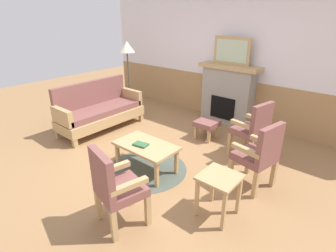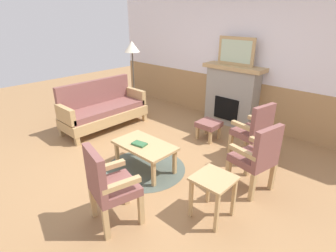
% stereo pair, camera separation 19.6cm
% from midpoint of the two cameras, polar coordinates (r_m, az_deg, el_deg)
% --- Properties ---
extents(ground_plane, '(14.00, 14.00, 0.00)m').
position_cam_midpoint_polar(ground_plane, '(4.39, -1.87, -7.95)').
color(ground_plane, '#997047').
extents(wall_back, '(7.20, 0.14, 2.70)m').
position_cam_midpoint_polar(wall_back, '(5.96, 16.37, 13.05)').
color(wall_back, white).
rests_on(wall_back, ground_plane).
extents(fireplace, '(1.30, 0.44, 1.28)m').
position_cam_midpoint_polar(fireplace, '(5.89, 14.50, 6.53)').
color(fireplace, gray).
rests_on(fireplace, ground_plane).
extents(framed_picture, '(0.80, 0.04, 0.56)m').
position_cam_midpoint_polar(framed_picture, '(5.70, 15.44, 15.28)').
color(framed_picture, tan).
rests_on(framed_picture, fireplace).
extents(couch, '(0.70, 1.80, 0.98)m').
position_cam_midpoint_polar(couch, '(5.71, -12.86, 3.47)').
color(couch, tan).
rests_on(couch, ground_plane).
extents(coffee_table, '(0.96, 0.56, 0.44)m').
position_cam_midpoint_polar(coffee_table, '(4.05, -3.69, -4.59)').
color(coffee_table, tan).
rests_on(coffee_table, ground_plane).
extents(round_rug, '(1.26, 1.26, 0.01)m').
position_cam_midpoint_polar(round_rug, '(4.24, -3.55, -9.16)').
color(round_rug, '#4C564C').
rests_on(round_rug, ground_plane).
extents(book_on_table, '(0.24, 0.17, 0.03)m').
position_cam_midpoint_polar(book_on_table, '(4.00, -4.86, -3.86)').
color(book_on_table, '#33663D').
rests_on(book_on_table, coffee_table).
extents(footstool, '(0.40, 0.40, 0.36)m').
position_cam_midpoint_polar(footstool, '(5.14, 9.87, 0.13)').
color(footstool, tan).
rests_on(footstool, ground_plane).
extents(armchair_near_fireplace, '(0.57, 0.57, 0.98)m').
position_cam_midpoint_polar(armchair_near_fireplace, '(3.74, 20.16, -6.00)').
color(armchair_near_fireplace, tan).
rests_on(armchair_near_fireplace, ground_plane).
extents(armchair_by_window_left, '(0.57, 0.57, 0.98)m').
position_cam_midpoint_polar(armchair_by_window_left, '(4.52, 19.33, -0.69)').
color(armchair_by_window_left, tan).
rests_on(armchair_by_window_left, ground_plane).
extents(armchair_front_left, '(0.58, 0.58, 0.98)m').
position_cam_midpoint_polar(armchair_front_left, '(3.04, -10.94, -12.12)').
color(armchair_front_left, tan).
rests_on(armchair_front_left, ground_plane).
extents(side_table, '(0.44, 0.44, 0.55)m').
position_cam_midpoint_polar(side_table, '(3.19, 11.54, -12.53)').
color(side_table, tan).
rests_on(side_table, ground_plane).
extents(floor_lamp_by_couch, '(0.36, 0.36, 1.68)m').
position_cam_midpoint_polar(floor_lamp_by_couch, '(6.42, -6.84, 15.74)').
color(floor_lamp_by_couch, '#332D28').
rests_on(floor_lamp_by_couch, ground_plane).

